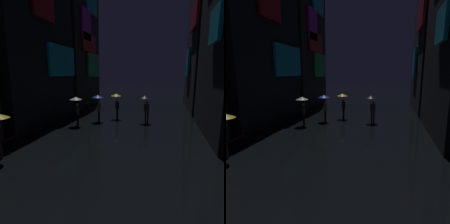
% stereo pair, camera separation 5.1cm
% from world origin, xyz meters
% --- Properties ---
extents(building_left_mid, '(4.25, 8.29, 12.43)m').
position_xyz_m(building_left_mid, '(-7.48, 13.15, 6.22)').
color(building_left_mid, '#232328').
rests_on(building_left_mid, ground).
extents(building_left_far, '(4.25, 7.39, 14.54)m').
position_xyz_m(building_left_far, '(-7.47, 21.70, 7.28)').
color(building_left_far, '#33302D').
rests_on(building_left_far, ground).
extents(building_right_far, '(4.25, 8.19, 12.51)m').
position_xyz_m(building_right_far, '(7.48, 22.03, 6.27)').
color(building_right_far, '#232328').
rests_on(building_right_far, ground).
extents(pedestrian_far_right_blue, '(0.90, 0.90, 2.12)m').
position_xyz_m(pedestrian_far_right_blue, '(-2.10, 14.46, 1.67)').
color(pedestrian_far_right_blue, black).
rests_on(pedestrian_far_right_blue, ground).
extents(pedestrian_near_crossing_yellow, '(0.90, 0.90, 2.12)m').
position_xyz_m(pedestrian_near_crossing_yellow, '(-0.91, 15.85, 1.67)').
color(pedestrian_near_crossing_yellow, black).
rests_on(pedestrian_near_crossing_yellow, ground).
extents(pedestrian_foreground_left_clear, '(0.90, 0.90, 2.12)m').
position_xyz_m(pedestrian_foreground_left_clear, '(-3.25, 12.82, 1.67)').
color(pedestrian_foreground_left_clear, black).
rests_on(pedestrian_foreground_left_clear, ground).
extents(pedestrian_midstreet_centre_black, '(0.90, 0.90, 2.12)m').
position_xyz_m(pedestrian_midstreet_centre_black, '(1.61, 14.99, 1.67)').
color(pedestrian_midstreet_centre_black, black).
rests_on(pedestrian_midstreet_centre_black, ground).
extents(bicycle_parked_at_storefront, '(0.27, 1.81, 0.96)m').
position_xyz_m(bicycle_parked_at_storefront, '(-4.60, 7.62, 0.39)').
color(bicycle_parked_at_storefront, black).
rests_on(bicycle_parked_at_storefront, ground).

